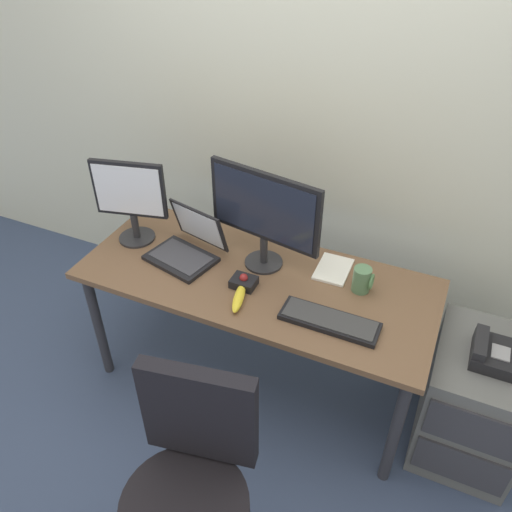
# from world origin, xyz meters

# --- Properties ---
(ground_plane) EXTENTS (8.00, 8.00, 0.00)m
(ground_plane) POSITION_xyz_m (0.00, 0.00, 0.00)
(ground_plane) COLOR #3A4866
(back_wall) EXTENTS (6.00, 0.10, 2.80)m
(back_wall) POSITION_xyz_m (0.00, 0.69, 1.40)
(back_wall) COLOR beige
(back_wall) RESTS_ON ground
(desk) EXTENTS (1.63, 0.68, 0.70)m
(desk) POSITION_xyz_m (0.00, 0.00, 0.63)
(desk) COLOR brown
(desk) RESTS_ON ground
(file_cabinet) EXTENTS (0.42, 0.53, 0.60)m
(file_cabinet) POSITION_xyz_m (1.04, 0.04, 0.30)
(file_cabinet) COLOR #5D5E5B
(file_cabinet) RESTS_ON ground
(desk_phone) EXTENTS (0.17, 0.20, 0.09)m
(desk_phone) POSITION_xyz_m (1.03, 0.03, 0.63)
(desk_phone) COLOR black
(desk_phone) RESTS_ON file_cabinet
(office_chair) EXTENTS (0.52, 0.52, 0.94)m
(office_chair) POSITION_xyz_m (0.16, -0.91, 0.43)
(office_chair) COLOR black
(office_chair) RESTS_ON ground
(monitor_main) EXTENTS (0.55, 0.18, 0.48)m
(monitor_main) POSITION_xyz_m (-0.01, 0.11, 0.99)
(monitor_main) COLOR #262628
(monitor_main) RESTS_ON desk
(monitor_side) EXTENTS (0.35, 0.18, 0.43)m
(monitor_side) POSITION_xyz_m (-0.67, 0.03, 0.94)
(monitor_side) COLOR #262628
(monitor_side) RESTS_ON desk
(keyboard) EXTENTS (0.41, 0.14, 0.03)m
(keyboard) POSITION_xyz_m (0.40, -0.15, 0.72)
(keyboard) COLOR black
(keyboard) RESTS_ON desk
(laptop) EXTENTS (0.37, 0.35, 0.23)m
(laptop) POSITION_xyz_m (-0.37, 0.02, 0.76)
(laptop) COLOR black
(laptop) RESTS_ON desk
(trackball_mouse) EXTENTS (0.11, 0.09, 0.07)m
(trackball_mouse) POSITION_xyz_m (-0.02, -0.08, 0.73)
(trackball_mouse) COLOR black
(trackball_mouse) RESTS_ON desk
(coffee_mug) EXTENTS (0.09, 0.08, 0.12)m
(coffee_mug) POSITION_xyz_m (0.46, 0.11, 0.76)
(coffee_mug) COLOR #527A52
(coffee_mug) RESTS_ON desk
(paper_notepad) EXTENTS (0.15, 0.21, 0.01)m
(paper_notepad) POSITION_xyz_m (0.31, 0.19, 0.71)
(paper_notepad) COLOR white
(paper_notepad) RESTS_ON desk
(banana) EXTENTS (0.09, 0.20, 0.04)m
(banana) POSITION_xyz_m (-0.00, -0.18, 0.72)
(banana) COLOR yellow
(banana) RESTS_ON desk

